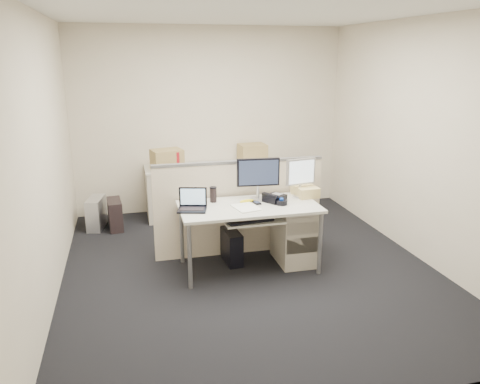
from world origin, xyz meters
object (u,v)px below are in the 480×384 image
object	(u,v)px
desk	(249,211)
laptop	(192,200)
monitor_main	(258,179)
desk_phone	(275,198)

from	to	relation	value
desk	laptop	distance (m)	0.64
monitor_main	desk_phone	bearing A→B (deg)	-26.01
desk_phone	laptop	bearing A→B (deg)	152.04
desk_phone	monitor_main	bearing A→B (deg)	114.51
desk	laptop	size ratio (longest dim) A/B	5.09
monitor_main	laptop	world-z (taller)	monitor_main
desk	laptop	xyz separation A→B (m)	(-0.62, -0.02, 0.18)
monitor_main	laptop	distance (m)	0.81
desk	desk_phone	distance (m)	0.34
monitor_main	laptop	size ratio (longest dim) A/B	1.61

